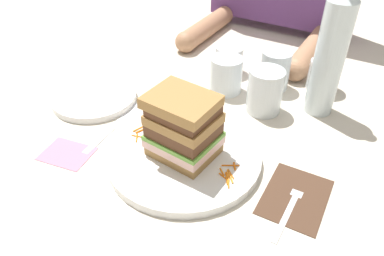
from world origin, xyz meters
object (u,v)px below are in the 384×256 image
Objects in this scene: empty_tumbler_2 at (229,60)px; side_plate at (94,97)px; sandwich at (183,126)px; juice_glass at (265,94)px; empty_tumbler_1 at (323,76)px; napkin_pink at (67,153)px; fork at (292,204)px; empty_tumbler_0 at (275,70)px; water_bottle at (331,52)px; knife at (112,128)px; napkin_dark at (295,196)px; main_plate at (184,156)px; empty_tumbler_3 at (226,75)px.

empty_tumbler_2 reaches higher than side_plate.
sandwich is 1.29× the size of juice_glass.
empty_tumbler_1 is 0.76× the size of napkin_pink.
fork is 1.72× the size of empty_tumbler_0.
water_bottle reaches higher than sandwich.
knife is at bearing 178.05° from sandwich.
juice_glass is 0.20m from empty_tumbler_2.
napkin_pink is (-0.43, -0.10, -0.00)m from fork.
juice_glass is 0.45m from napkin_pink.
napkin_dark is 0.43× the size of water_bottle.
knife is 0.11m from napkin_pink.
napkin_dark and napkin_pink have the same top height.
side_plate is at bearing 171.14° from fork.
water_bottle is 0.17m from empty_tumbler_0.
main_plate is 0.38m from water_bottle.
fork is 0.35m from water_bottle.
sandwich reaches higher than knife.
main_plate is 0.22m from napkin_dark.
side_plate is (-0.25, -0.20, -0.04)m from empty_tumbler_3.
sandwich is 0.23m from napkin_dark.
main_plate reaches higher than knife.
empty_tumbler_1 is at bearing 48.89° from knife.
empty_tumbler_2 is (-0.24, -0.04, -0.00)m from empty_tumbler_1.
napkin_pink is (0.09, -0.18, -0.01)m from side_plate.
napkin_dark is at bearing -81.10° from empty_tumbler_1.
sandwich reaches higher than main_plate.
knife is (-0.19, 0.01, -0.01)m from main_plate.
empty_tumbler_1 reaches higher than napkin_dark.
empty_tumbler_0 is at bearing 116.65° from napkin_dark.
juice_glass is 0.32× the size of water_bottle.
juice_glass is at bearing 124.05° from napkin_dark.
fork is 1.62× the size of juice_glass.
empty_tumbler_0 is 0.12m from empty_tumbler_3.
napkin_pink is at bearing -167.20° from fork.
empty_tumbler_0 is 0.98× the size of napkin_pink.
empty_tumbler_3 is at bearing 163.12° from juice_glass.
empty_tumbler_2 is at bearing 102.70° from main_plate.
empty_tumbler_0 is at bearing 38.44° from empty_tumbler_3.
empty_tumbler_3 is at bearing -172.05° from water_bottle.
sandwich is at bearing -1.95° from knife.
side_plate is at bearing 173.56° from napkin_dark.
side_plate is (-0.11, 0.07, 0.01)m from knife.
empty_tumbler_0 reaches higher than empty_tumbler_1.
empty_tumbler_0 reaches higher than side_plate.
sandwich reaches higher than napkin_dark.
empty_tumbler_1 is at bearing 32.33° from empty_tumbler_3.
juice_glass is at bearing -148.93° from water_bottle.
empty_tumbler_2 is at bearing 139.77° from juice_glass.
empty_tumbler_0 reaches higher than fork.
sandwich is 1.76× the size of empty_tumbler_1.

